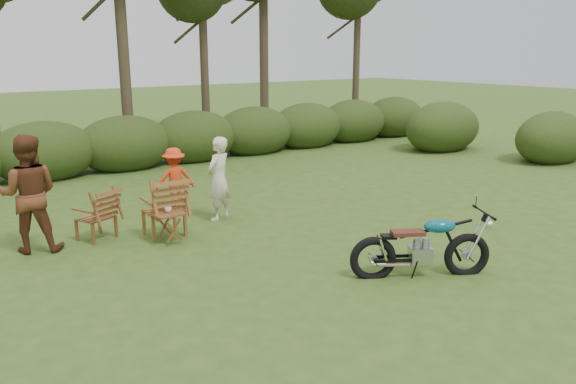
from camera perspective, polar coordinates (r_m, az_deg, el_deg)
ground at (r=7.85m, az=7.62°, el=-8.59°), size 80.00×80.00×0.00m
tree_line at (r=15.94m, az=-16.27°, el=16.53°), size 22.52×11.62×8.14m
motorcycle at (r=8.06m, az=13.18°, el=-8.24°), size 1.96×1.54×1.06m
lawn_chair_right at (r=9.71m, az=-12.38°, el=-4.26°), size 0.73×0.73×1.01m
lawn_chair_left at (r=9.82m, az=-18.79°, el=-4.51°), size 0.78×0.78×0.86m
side_table at (r=9.23m, az=-11.97°, el=-3.59°), size 0.52×0.44×0.50m
cup at (r=9.19m, az=-12.08°, el=-1.75°), size 0.14×0.14×0.09m
adult_a at (r=10.41m, az=-6.92°, el=-2.77°), size 0.66×0.57×1.53m
adult_b at (r=9.61m, az=-24.28°, el=-5.43°), size 1.08×0.98×1.82m
child at (r=11.23m, az=-11.31°, el=-1.68°), size 0.83×0.55×1.21m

